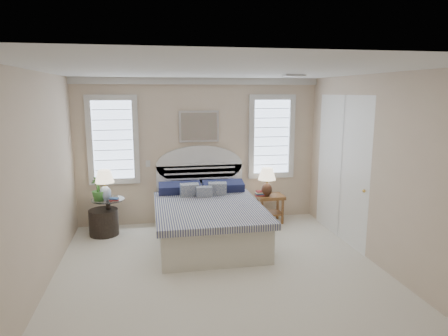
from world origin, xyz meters
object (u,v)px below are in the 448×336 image
Objects in this scene: nightstand_right at (270,202)px; lamp_right at (267,179)px; bed at (207,217)px; lamp_left at (105,182)px; side_table_left at (109,212)px; floor_pot at (104,222)px.

nightstand_right is 0.48m from lamp_right.
lamp_left is (-1.68, 0.54, 0.57)m from bed.
lamp_right is (2.87, 0.07, 0.47)m from side_table_left.
bed is at bearing -17.80° from floor_pot.
nightstand_right is 3.04m from lamp_left.
floor_pot is (-3.04, -0.14, -0.16)m from nightstand_right.
bed is 1.83m from floor_pot.
nightstand_right is (2.95, 0.10, -0.00)m from side_table_left.
lamp_left is (0.05, -0.02, 0.73)m from floor_pot.
lamp_right is (-0.08, -0.03, 0.47)m from nightstand_right.
lamp_right is (2.96, 0.11, 0.63)m from floor_pot.
lamp_left is at bearing -20.81° from floor_pot.
floor_pot is at bearing 159.19° from lamp_left.
side_table_left reaches higher than nightstand_right.
lamp_left is (-0.03, -0.06, 0.56)m from side_table_left.
bed is at bearing -17.70° from lamp_left.
lamp_left reaches higher than nightstand_right.
bed is 1.47m from nightstand_right.
lamp_left is 0.98× the size of lamp_right.
lamp_left is at bearing 162.30° from bed.
lamp_left is at bearing -177.44° from lamp_right.
side_table_left is at bearing -178.06° from nightstand_right.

